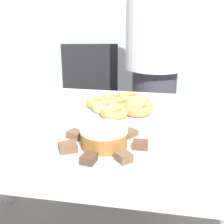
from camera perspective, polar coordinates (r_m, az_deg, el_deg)
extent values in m
cube|color=silver|center=(1.22, 1.43, -2.97)|extent=(1.67, 0.95, 0.03)
cylinder|color=silver|center=(1.99, -19.43, -6.65)|extent=(0.06, 0.06, 0.72)
cylinder|color=#383842|center=(2.06, 7.37, -3.22)|extent=(0.27, 0.27, 0.82)
cylinder|color=silver|center=(1.90, 8.37, 17.55)|extent=(0.36, 0.36, 0.65)
cylinder|color=black|center=(2.33, -3.76, -11.22)|extent=(0.44, 0.44, 0.01)
cylinder|color=#262626|center=(2.22, -3.89, -6.14)|extent=(0.06, 0.06, 0.44)
cube|color=black|center=(2.13, -4.04, -0.27)|extent=(0.53, 0.53, 0.04)
cube|color=black|center=(2.26, -4.03, 7.00)|extent=(0.39, 0.12, 0.42)
cylinder|color=white|center=(1.02, -1.48, -6.48)|extent=(0.32, 0.32, 0.01)
cylinder|color=white|center=(1.37, 1.10, 0.50)|extent=(0.37, 0.37, 0.01)
cylinder|color=#9E662D|center=(1.01, -1.50, -4.88)|extent=(0.15, 0.15, 0.05)
cylinder|color=white|center=(1.00, -1.51, -3.19)|extent=(0.15, 0.15, 0.01)
cube|color=brown|center=(1.09, 3.11, -3.87)|extent=(0.07, 0.07, 0.02)
cube|color=#513828|center=(1.12, -1.89, -3.08)|extent=(0.06, 0.07, 0.02)
cube|color=brown|center=(1.08, -6.65, -4.11)|extent=(0.07, 0.06, 0.02)
cube|color=brown|center=(0.99, -8.09, -6.41)|extent=(0.07, 0.07, 0.03)
cube|color=#513828|center=(0.92, -4.28, -8.53)|extent=(0.05, 0.05, 0.03)
cube|color=brown|center=(0.92, 2.16, -8.25)|extent=(0.06, 0.06, 0.03)
cube|color=brown|center=(1.00, 5.22, -5.96)|extent=(0.05, 0.04, 0.02)
torus|color=#C68447|center=(1.36, 1.10, 1.42)|extent=(0.13, 0.13, 0.04)
torus|color=#D18E4C|center=(1.39, -2.07, 1.74)|extent=(0.13, 0.13, 0.04)
torus|color=#E5AD66|center=(1.32, -1.29, 0.83)|extent=(0.11, 0.11, 0.04)
torus|color=#D18E4C|center=(1.27, 0.38, -0.12)|extent=(0.11, 0.11, 0.03)
torus|color=#C68447|center=(1.30, 4.70, 0.48)|extent=(0.13, 0.13, 0.04)
torus|color=#E5AD66|center=(1.38, 5.40, 1.53)|extent=(0.13, 0.13, 0.04)
torus|color=#C68447|center=(1.46, 3.04, 2.62)|extent=(0.12, 0.12, 0.04)
torus|color=#C68447|center=(1.44, -0.33, 2.27)|extent=(0.12, 0.12, 0.03)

